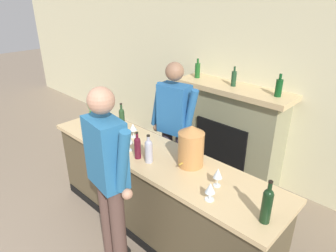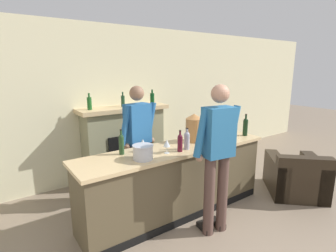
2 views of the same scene
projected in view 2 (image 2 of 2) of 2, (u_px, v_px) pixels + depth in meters
name	position (u px, v px, depth m)	size (l,w,h in m)	color
wall_back_panel	(108.00, 104.00, 4.72)	(12.00, 0.07, 2.75)	beige
bar_counter	(176.00, 180.00, 3.65)	(2.80, 0.68, 0.96)	brown
fireplace_stone	(124.00, 142.00, 4.76)	(1.60, 0.52, 1.61)	gray
armchair_black	(296.00, 178.00, 4.23)	(1.21, 1.21, 0.73)	#2D2317
person_customer	(217.00, 154.00, 3.09)	(0.65, 0.34, 1.84)	brown
person_bartender	(138.00, 140.00, 3.85)	(0.65, 0.35, 1.76)	#393442
copper_dispenser	(194.00, 128.00, 3.80)	(0.25, 0.28, 0.41)	#C08045
ice_bucket_steel	(143.00, 152.00, 3.07)	(0.25, 0.25, 0.17)	silver
wine_bottle_port_short	(187.00, 140.00, 3.44)	(0.08, 0.08, 0.29)	#ADADBE
wine_bottle_riesling_slim	(121.00, 143.00, 3.23)	(0.07, 0.07, 0.32)	#234121
wine_bottle_rose_blush	(245.00, 126.00, 4.12)	(0.08, 0.08, 0.35)	black
wine_bottle_chardonnay_pale	(180.00, 142.00, 3.35)	(0.07, 0.07, 0.28)	#541323
wine_glass_back_row	(230.00, 134.00, 3.83)	(0.08, 0.08, 0.16)	silver
wine_glass_front_left	(217.00, 131.00, 3.95)	(0.08, 0.08, 0.17)	silver
wine_glass_front_right	(167.00, 143.00, 3.28)	(0.09, 0.09, 0.18)	silver
wine_glass_mid_counter	(143.00, 143.00, 3.34)	(0.08, 0.08, 0.16)	silver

